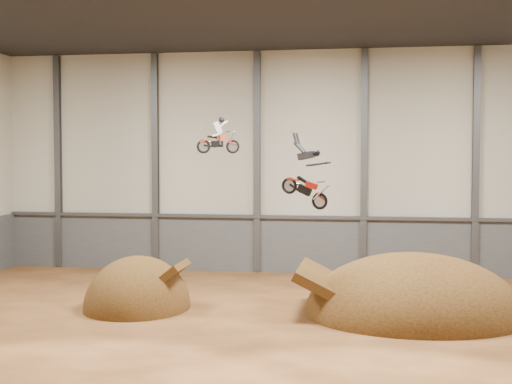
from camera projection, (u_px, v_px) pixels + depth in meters
floor at (280, 331)px, 30.17m from camera, size 40.00×40.00×0.00m
back_wall at (310, 162)px, 44.60m from camera, size 40.00×0.10×14.00m
lower_band_back at (310, 246)px, 44.77m from camera, size 39.80×0.18×3.50m
steel_rail at (310, 217)px, 44.53m from camera, size 39.80×0.35×0.20m
steel_column_0 at (58, 162)px, 47.04m from camera, size 0.40×0.36×13.90m
steel_column_1 at (155, 162)px, 45.99m from camera, size 0.40×0.36×13.90m
steel_column_2 at (257, 162)px, 44.93m from camera, size 0.40×0.36×13.90m
steel_column_3 at (364, 162)px, 43.87m from camera, size 0.40×0.36×13.90m
steel_column_4 at (476, 162)px, 42.81m from camera, size 0.40×0.36×13.90m
takeoff_ramp at (138, 308)px, 34.59m from camera, size 5.10×5.88×5.10m
landing_ramp at (414, 316)px, 33.02m from camera, size 10.11×8.95×5.83m
fmx_rider_a at (218, 134)px, 35.45m from camera, size 2.32×1.68×1.97m
fmx_rider_b at (301, 171)px, 31.69m from camera, size 4.01×2.11×3.71m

